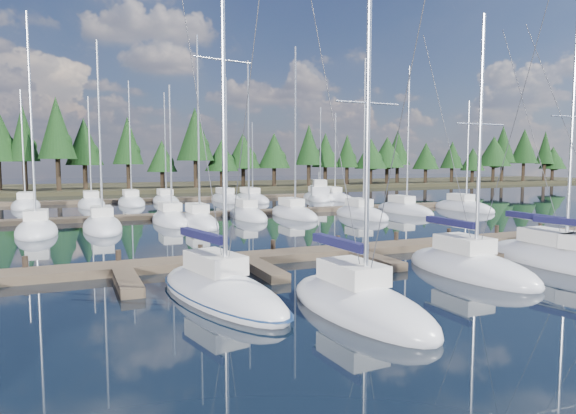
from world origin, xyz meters
name	(u,v)px	position (x,y,z in m)	size (l,w,h in m)	color
ground	(269,228)	(0.00, 30.00, 0.00)	(260.00, 260.00, 0.00)	black
far_shore	(151,187)	(0.00, 90.00, 0.30)	(220.00, 30.00, 0.60)	#322E1B
main_dock	(353,252)	(0.00, 17.36, 0.20)	(44.00, 6.13, 0.90)	brown
back_docks	(206,205)	(0.00, 49.58, 0.20)	(50.00, 21.80, 0.40)	brown
front_sailboat_1	(220,291)	(-9.02, 11.70, 0.30)	(4.44, 9.03, 15.83)	silver
front_sailboat_2	(358,305)	(-5.17, 8.17, 0.29)	(3.21, 7.72, 12.77)	silver
front_sailboat_3	(469,268)	(2.65, 11.41, 0.28)	(2.92, 7.78, 12.30)	silver
front_sailboat_5	(557,259)	(8.20, 11.30, 0.28)	(3.47, 9.19, 13.21)	silver
back_sailboat_rows	(217,208)	(0.05, 45.20, 0.27)	(47.61, 31.79, 16.23)	silver
motor_yacht_right	(319,196)	(16.21, 53.52, 0.49)	(6.00, 9.25, 4.39)	silver
tree_line	(152,146)	(-1.12, 80.25, 7.55)	(184.42, 11.75, 14.17)	black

